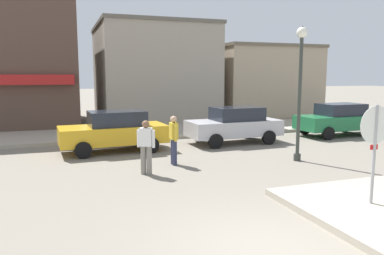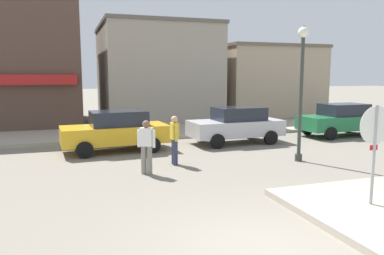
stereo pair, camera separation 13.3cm
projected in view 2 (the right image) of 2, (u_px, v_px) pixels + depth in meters
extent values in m
plane|color=gray|center=(275.00, 253.00, 6.16)|extent=(160.00, 160.00, 0.00)
cube|color=#A89E8C|center=(136.00, 133.00, 18.61)|extent=(80.00, 4.00, 0.15)
cylinder|color=#9E9EA3|center=(373.00, 159.00, 7.96)|extent=(0.07, 0.07, 2.30)
cylinder|color=red|center=(375.00, 125.00, 7.88)|extent=(0.76, 0.01, 0.76)
cylinder|color=white|center=(376.00, 125.00, 7.87)|extent=(0.82, 0.01, 0.82)
cube|color=red|center=(374.00, 148.00, 7.94)|extent=(0.20, 0.01, 0.11)
cylinder|color=#333833|center=(301.00, 100.00, 12.54)|extent=(0.12, 0.12, 4.20)
cylinder|color=#333833|center=(298.00, 157.00, 12.81)|extent=(0.24, 0.24, 0.24)
sphere|color=white|center=(303.00, 32.00, 12.23)|extent=(0.36, 0.36, 0.36)
cone|color=#333833|center=(304.00, 28.00, 12.21)|extent=(0.32, 0.32, 0.18)
cube|color=gold|center=(115.00, 134.00, 14.38)|extent=(4.10, 1.96, 0.66)
cube|color=#1E232D|center=(119.00, 118.00, 14.36)|extent=(2.17, 1.53, 0.56)
cylinder|color=black|center=(85.00, 150.00, 13.19)|extent=(0.61, 0.22, 0.60)
cylinder|color=black|center=(80.00, 142.00, 14.75)|extent=(0.61, 0.22, 0.60)
cylinder|color=black|center=(152.00, 145.00, 14.12)|extent=(0.61, 0.22, 0.60)
cylinder|color=black|center=(141.00, 138.00, 15.68)|extent=(0.61, 0.22, 0.60)
cube|color=#B7B7BC|center=(235.00, 128.00, 16.10)|extent=(4.07, 1.86, 0.66)
cube|color=#1E232D|center=(239.00, 114.00, 16.07)|extent=(2.14, 1.48, 0.56)
cylinder|color=black|center=(217.00, 141.00, 14.93)|extent=(0.61, 0.20, 0.60)
cylinder|color=black|center=(201.00, 135.00, 16.51)|extent=(0.61, 0.20, 0.60)
cylinder|color=black|center=(271.00, 138.00, 15.80)|extent=(0.61, 0.20, 0.60)
cylinder|color=black|center=(251.00, 132.00, 17.38)|extent=(0.61, 0.20, 0.60)
cube|color=#1E6B3D|center=(340.00, 122.00, 18.02)|extent=(4.03, 1.76, 0.66)
cube|color=#1E232D|center=(344.00, 110.00, 17.99)|extent=(2.10, 1.43, 0.56)
cylinder|color=black|center=(331.00, 134.00, 16.87)|extent=(0.60, 0.19, 0.60)
cylinder|color=black|center=(308.00, 129.00, 18.46)|extent=(0.60, 0.19, 0.60)
cylinder|color=black|center=(374.00, 131.00, 17.68)|extent=(0.60, 0.19, 0.60)
cylinder|color=black|center=(348.00, 126.00, 19.27)|extent=(0.60, 0.19, 0.60)
cylinder|color=gray|center=(144.00, 160.00, 11.08)|extent=(0.16, 0.16, 0.85)
cylinder|color=gray|center=(150.00, 160.00, 11.05)|extent=(0.16, 0.16, 0.85)
cube|color=white|center=(146.00, 137.00, 10.97)|extent=(0.42, 0.37, 0.54)
sphere|color=brown|center=(146.00, 124.00, 10.92)|extent=(0.22, 0.22, 0.22)
cylinder|color=white|center=(139.00, 138.00, 11.02)|extent=(0.12, 0.12, 0.52)
cylinder|color=white|center=(154.00, 139.00, 10.93)|extent=(0.12, 0.12, 0.52)
cylinder|color=#2D334C|center=(175.00, 152.00, 12.17)|extent=(0.16, 0.16, 0.85)
cylinder|color=#2D334C|center=(174.00, 151.00, 12.34)|extent=(0.16, 0.16, 0.85)
cube|color=gold|center=(174.00, 131.00, 12.16)|extent=(0.23, 0.36, 0.54)
sphere|color=tan|center=(174.00, 119.00, 12.11)|extent=(0.22, 0.22, 0.22)
cylinder|color=gold|center=(176.00, 133.00, 11.95)|extent=(0.09, 0.09, 0.52)
cylinder|color=gold|center=(173.00, 131.00, 12.38)|extent=(0.09, 0.09, 0.52)
cube|color=#9E9384|center=(155.00, 75.00, 24.33)|extent=(6.79, 7.79, 5.86)
cube|color=#5E584F|center=(155.00, 27.00, 23.92)|extent=(6.93, 7.94, 0.20)
cube|color=tan|center=(256.00, 83.00, 26.93)|extent=(6.69, 7.59, 4.69)
cube|color=#685B4C|center=(257.00, 49.00, 26.59)|extent=(6.83, 7.74, 0.20)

